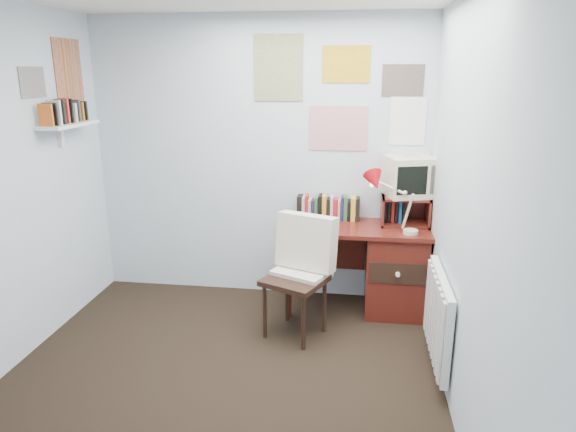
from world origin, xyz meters
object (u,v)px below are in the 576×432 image
Objects in this scene: desk_chair at (295,280)px; wall_shelf at (69,125)px; desk_lamp at (412,208)px; radiator at (439,317)px; tv_riser at (405,210)px; desk at (388,267)px; crt_tv at (410,174)px.

wall_shelf is (-1.83, 0.16, 1.16)m from desk_chair.
desk_lamp is 0.54× the size of radiator.
desk_lamp is 2.80m from wall_shelf.
radiator is (0.17, -1.04, -0.47)m from tv_riser.
radiator is (0.29, -0.93, 0.01)m from desk.
crt_tv reaches higher than radiator.
crt_tv is (0.14, 0.13, 0.79)m from desk.
tv_riser is at bearing 42.96° from desk.
desk_chair is 1.50× the size of wall_shelf.
desk_lamp is at bearing 47.48° from desk_chair.
desk_chair is 1.16m from tv_riser.
desk_lamp reaches higher than radiator.
desk_lamp is (0.89, 0.39, 0.51)m from desk_chair.
desk is 1.29× the size of desk_chair.
crt_tv is (0.88, 0.67, 0.73)m from desk_chair.
wall_shelf is at bearing 169.11° from radiator.
desk_lamp reaches higher than desk.
crt_tv is at bearing 61.28° from desk_chair.
desk_chair is 2.42× the size of crt_tv.
tv_riser reaches higher than desk.
wall_shelf is at bearing -160.86° from desk_chair.
tv_riser is 0.31m from crt_tv.
wall_shelf reaches higher than desk_lamp.
desk_chair is 2.17m from wall_shelf.
tv_riser is 1.04× the size of crt_tv.
radiator is at bearing -74.28° from desk_lamp.
desk is 1.50× the size of radiator.
desk_chair is at bearing -159.00° from crt_tv.
desk is at bearing 139.62° from desk_lamp.
crt_tv reaches higher than tv_riser.
desk_lamp is at bearing -83.45° from tv_riser.
radiator is at bearing -10.89° from wall_shelf.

